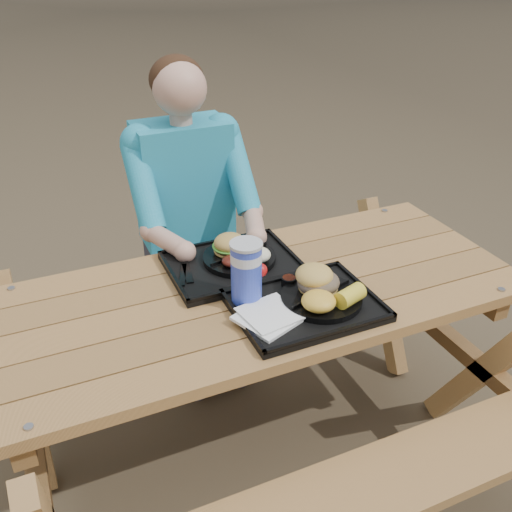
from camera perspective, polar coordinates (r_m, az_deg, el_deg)
name	(u,v)px	position (r m, az deg, el deg)	size (l,w,h in m)	color
ground	(256,446)	(2.41, 0.00, -18.48)	(60.00, 60.00, 0.00)	#999999
picnic_table	(256,375)	(2.14, 0.00, -11.80)	(1.80, 1.49, 0.75)	#999999
tray_near	(305,306)	(1.82, 4.92, -5.03)	(0.45, 0.35, 0.02)	black
tray_far	(233,266)	(2.03, -2.35, -0.96)	(0.45, 0.35, 0.02)	black
plate_near	(321,298)	(1.83, 6.54, -4.18)	(0.26, 0.26, 0.02)	black
plate_far	(239,258)	(2.03, -1.68, -0.17)	(0.26, 0.26, 0.02)	black
napkin_stack	(268,317)	(1.73, 1.22, -6.13)	(0.17, 0.17, 0.02)	white
soda_cup	(246,273)	(1.77, -0.97, -1.75)	(0.10, 0.10, 0.20)	#1931C0
condiment_bbq	(289,281)	(1.89, 3.32, -2.54)	(0.05, 0.05, 0.03)	black
condiment_mustard	(302,277)	(1.92, 4.60, -2.11)	(0.05, 0.05, 0.03)	gold
sandwich	(319,272)	(1.82, 6.33, -1.58)	(0.13, 0.13, 0.13)	gold
mac_cheese	(319,301)	(1.75, 6.29, -4.51)	(0.11, 0.11, 0.05)	yellow
corn_cob	(350,296)	(1.78, 9.39, -3.94)	(0.09, 0.09, 0.06)	yellow
cutlery_far	(187,272)	(1.98, -6.87, -1.61)	(0.02, 0.14, 0.01)	black
burger	(230,239)	(2.03, -2.65, 1.71)	(0.12, 0.12, 0.10)	gold
baked_beans	(232,261)	(1.96, -2.40, -0.50)	(0.07, 0.07, 0.03)	#511810
potato_salad	(259,255)	(1.98, 0.29, 0.13)	(0.08, 0.08, 0.05)	#F3EECE
diner	(189,233)	(2.52, -6.76, 2.29)	(0.48, 0.84, 1.28)	#1CA1C5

